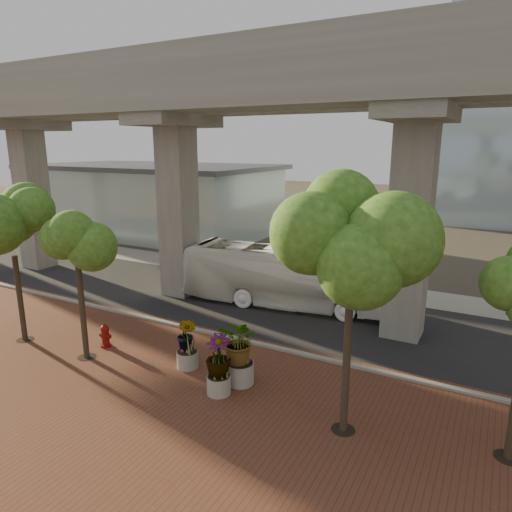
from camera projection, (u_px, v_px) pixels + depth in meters
The scene contains 16 objects.
ground at pixel (259, 325), 21.04m from camera, with size 160.00×160.00×0.00m, color #3A342A.
brick_plaza at pixel (138, 411), 14.20m from camera, with size 70.00×13.00×0.06m, color brown.
asphalt_road at pixel (278, 311), 22.74m from camera, with size 90.00×8.00×0.04m, color black.
curb_strip at pixel (237, 339), 19.31m from camera, with size 70.00×0.25×0.16m, color gray.
far_sidewalk at pixel (318, 283), 27.43m from camera, with size 90.00×3.00×0.06m, color gray.
transit_viaduct at pixel (280, 163), 21.01m from camera, with size 72.00×5.60×12.40m.
station_pavilion at pixel (153, 198), 43.21m from camera, with size 23.00×13.00×6.30m.
transit_bus at pixel (292, 277), 23.15m from camera, with size 2.65×11.29×3.15m, color white.
fire_hydrant at pixel (105, 336), 18.58m from camera, with size 0.50×0.45×0.99m.
planter_front at pixel (240, 345), 15.50m from camera, with size 2.15×2.15×2.36m.
planter_right at pixel (218, 358), 14.88m from camera, with size 1.95×1.95×2.08m.
planter_left at pixel (187, 337), 16.68m from camera, with size 1.78×1.78×1.96m.
street_tree_far_west at pixel (11, 227), 18.19m from camera, with size 4.05×4.05×6.69m.
street_tree_near_west at pixel (76, 240), 16.65m from camera, with size 3.24×3.24×6.15m.
street_tree_near_east at pixel (352, 249), 11.95m from camera, with size 4.30×4.30×7.36m.
streetlamp_west at pixel (170, 207), 29.39m from camera, with size 0.36×1.04×7.20m.
Camera 1 is at (9.27, -17.35, 8.11)m, focal length 32.00 mm.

